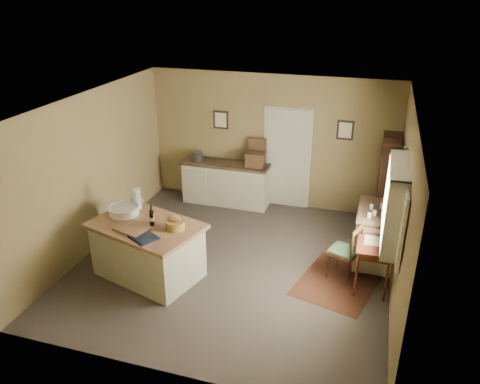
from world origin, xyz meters
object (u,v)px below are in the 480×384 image
Objects in this scene: work_island at (148,248)px; desk_chair at (344,252)px; writing_desk at (375,247)px; sideboard at (226,182)px; right_cabinet at (375,234)px; shelving_unit at (389,188)px.

work_island is 2.07× the size of desk_chair.
writing_desk is at bearing 28.74° from work_island.
work_island reaches higher than sideboard.
work_island is at bearing -155.58° from right_cabinet.
right_cabinet is 1.06m from shelving_unit.
writing_desk is 0.74× the size of right_cabinet.
desk_chair is 0.84m from right_cabinet.
work_island reaches higher than writing_desk.
sideboard is at bearing 162.86° from desk_chair.
sideboard is 2.19× the size of writing_desk.
writing_desk is 0.50m from desk_chair.
desk_chair is at bearing -121.85° from right_cabinet.
shelving_unit is at bearing 51.37° from work_island.
right_cabinet is 0.60× the size of shelving_unit.
work_island is 3.73m from right_cabinet.
writing_desk is at bearing -94.91° from shelving_unit.
shelving_unit reaches higher than right_cabinet.
writing_desk is (3.05, -2.14, 0.18)m from sideboard.
shelving_unit is (3.55, 2.48, 0.45)m from work_island.
work_island is 1.02× the size of shelving_unit.
work_island is 2.90m from sideboard.
desk_chair is at bearing 32.02° from work_island.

